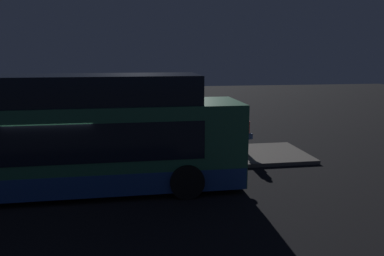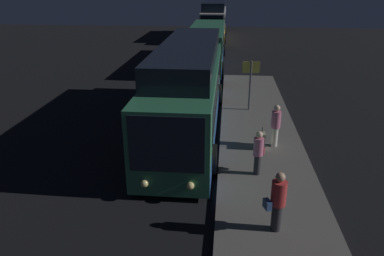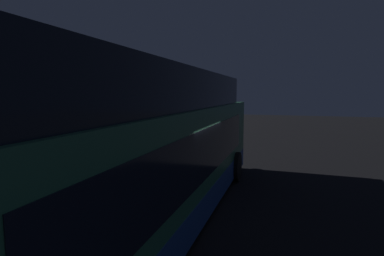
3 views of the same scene
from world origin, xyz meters
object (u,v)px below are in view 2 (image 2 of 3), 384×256
object	(u,v)px
passenger_waiting	(258,151)
passenger_with_bags	(278,200)
bus_third	(214,22)
suitcase	(262,141)
bus_lead	(189,92)
passenger_boarding	(276,124)
sign_post	(251,78)
bus_second	(207,46)

from	to	relation	value
passenger_waiting	passenger_with_bags	bearing A→B (deg)	-63.85
bus_third	suitcase	distance (m)	31.11
bus_third	bus_lead	bearing A→B (deg)	-0.00
passenger_boarding	sign_post	bearing A→B (deg)	-117.58
passenger_boarding	passenger_waiting	world-z (taller)	passenger_boarding
bus_second	sign_post	distance (m)	11.84
bus_second	sign_post	bearing A→B (deg)	13.92
bus_third	sign_post	bearing A→B (deg)	6.21
passenger_boarding	passenger_with_bags	xyz separation A→B (m)	(5.47, -0.56, -0.02)
passenger_with_bags	bus_third	bearing A→B (deg)	-14.95
passenger_waiting	sign_post	xyz separation A→B (m)	(-6.84, 0.04, 0.81)
bus_third	suitcase	xyz separation A→B (m)	(30.92, 3.11, -1.34)
bus_second	suitcase	world-z (taller)	bus_second
passenger_waiting	suitcase	distance (m)	2.16
passenger_waiting	suitcase	bearing A→B (deg)	102.76
bus_third	passenger_with_bags	bearing A→B (deg)	4.88
bus_second	sign_post	size ratio (longest dim) A/B	4.65
bus_lead	bus_third	world-z (taller)	bus_third
passenger_waiting	suitcase	xyz separation A→B (m)	(-2.07, 0.30, -0.51)
bus_second	passenger_boarding	xyz separation A→B (m)	(15.91, 3.64, -0.37)
passenger_waiting	suitcase	world-z (taller)	passenger_waiting
passenger_boarding	sign_post	xyz separation A→B (m)	(-4.43, -0.79, 0.72)
passenger_with_bags	suitcase	world-z (taller)	passenger_with_bags
bus_third	passenger_waiting	distance (m)	33.12
passenger_boarding	passenger_waiting	distance (m)	2.55
passenger_waiting	bus_lead	bearing A→B (deg)	143.33
bus_second	passenger_with_bags	world-z (taller)	bus_second
passenger_boarding	passenger_with_bags	size ratio (longest dim) A/B	1.01
bus_third	suitcase	bearing A→B (deg)	5.74
bus_second	passenger_with_bags	distance (m)	21.61
bus_lead	passenger_waiting	size ratio (longest dim) A/B	7.91
passenger_boarding	passenger_waiting	xyz separation A→B (m)	(2.40, -0.83, -0.09)
suitcase	sign_post	size ratio (longest dim) A/B	0.36
bus_second	bus_lead	bearing A→B (deg)	-0.00
bus_third	passenger_with_bags	size ratio (longest dim) A/B	7.06
bus_lead	sign_post	xyz separation A→B (m)	(-2.40, 2.85, 0.10)
bus_lead	bus_second	xyz separation A→B (m)	(-13.88, 0.00, -0.25)
bus_third	passenger_waiting	size ratio (longest dim) A/B	7.66
passenger_waiting	sign_post	world-z (taller)	sign_post
bus_lead	bus_second	bearing A→B (deg)	180.00
bus_second	bus_third	size ratio (longest dim) A/B	0.97
bus_lead	sign_post	world-z (taller)	bus_lead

